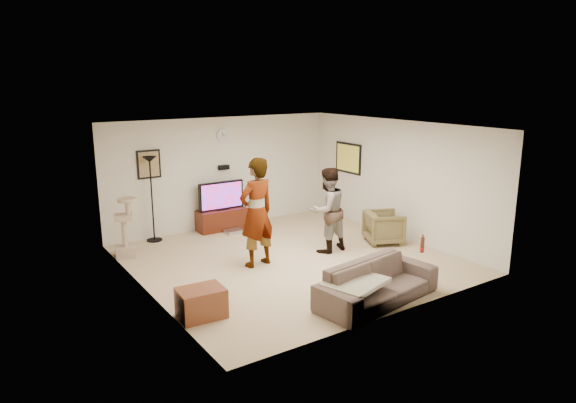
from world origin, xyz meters
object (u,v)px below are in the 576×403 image
floor_lamp (152,199)px  sofa (377,283)px  person_right (327,210)px  cat_tree (124,227)px  beer_bottle (422,245)px  side_table (201,303)px  armchair (384,227)px  tv (221,195)px  tv_stand (222,219)px  person_left (257,213)px

floor_lamp → sofa: bearing=-69.7°
person_right → cat_tree: bearing=-33.9°
sofa → beer_bottle: beer_bottle is taller
cat_tree → beer_bottle: (3.54, -4.19, 0.16)m
beer_bottle → side_table: bearing=163.5°
armchair → side_table: (-4.58, -1.05, -0.12)m
cat_tree → beer_bottle: size_ratio=4.59×
armchair → cat_tree: bearing=90.1°
tv → sofa: 4.83m
person_right → sofa: person_right is taller
sofa → tv: bearing=84.7°
tv_stand → beer_bottle: size_ratio=4.52×
floor_lamp → beer_bottle: 5.57m
tv_stand → armchair: (2.35, -2.74, 0.10)m
tv_stand → tv: 0.55m
tv_stand → beer_bottle: (1.18, -4.80, 0.49)m
cat_tree → person_left: (1.86, -1.82, 0.42)m
tv_stand → floor_lamp: floor_lamp is taller
person_left → cat_tree: bearing=-53.5°
beer_bottle → sofa: bearing=180.0°
cat_tree → person_left: size_ratio=0.58×
beer_bottle → armchair: size_ratio=0.34×
sofa → beer_bottle: (0.95, 0.00, 0.43)m
person_left → sofa: size_ratio=0.96×
armchair → side_table: armchair is taller
floor_lamp → tv: bearing=-1.6°
person_right → side_table: bearing=16.8°
floor_lamp → sofa: size_ratio=0.86×
person_left → beer_bottle: person_left is taller
sofa → beer_bottle: bearing=-8.0°
person_right → side_table: (-3.27, -1.29, -0.62)m
tv → floor_lamp: 1.57m
tv → sofa: (0.23, -4.80, -0.48)m
tv → cat_tree: cat_tree is taller
cat_tree → person_right: 3.90m
person_left → side_table: size_ratio=3.09×
cat_tree → armchair: size_ratio=1.57×
tv_stand → beer_bottle: 4.97m
tv → cat_tree: (-2.35, -0.61, -0.21)m
side_table → person_left: bearing=38.4°
cat_tree → side_table: 3.21m
person_right → tv: bearing=-72.0°
person_left → beer_bottle: bearing=116.0°
tv → person_right: bearing=-67.3°
tv_stand → person_right: bearing=-67.3°
sofa → side_table: size_ratio=3.22×
sofa → side_table: sofa is taller
person_right → beer_bottle: 2.30m
person_right → sofa: 2.49m
side_table → person_right: bearing=21.5°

